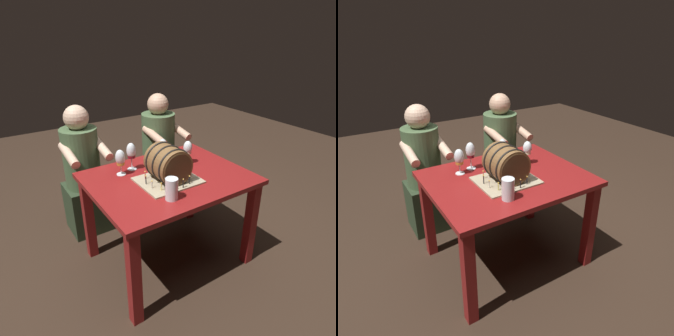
% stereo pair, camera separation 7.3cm
% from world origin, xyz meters
% --- Properties ---
extents(ground_plane, '(8.00, 8.00, 0.00)m').
position_xyz_m(ground_plane, '(0.00, 0.00, 0.00)').
color(ground_plane, '#332319').
extents(dining_table, '(1.11, 0.87, 0.73)m').
position_xyz_m(dining_table, '(0.00, 0.00, 0.61)').
color(dining_table, maroon).
rests_on(dining_table, ground).
extents(barrel_cake, '(0.41, 0.34, 0.26)m').
position_xyz_m(barrel_cake, '(-0.04, -0.06, 0.86)').
color(barrel_cake, tan).
rests_on(barrel_cake, dining_table).
extents(wine_glass_amber, '(0.07, 0.07, 0.19)m').
position_xyz_m(wine_glass_amber, '(-0.27, 0.21, 0.86)').
color(wine_glass_amber, white).
rests_on(wine_glass_amber, dining_table).
extents(wine_glass_white, '(0.07, 0.07, 0.18)m').
position_xyz_m(wine_glass_white, '(0.25, 0.11, 0.86)').
color(wine_glass_white, white).
rests_on(wine_glass_white, dining_table).
extents(wine_glass_empty, '(0.07, 0.07, 0.20)m').
position_xyz_m(wine_glass_empty, '(0.10, 0.22, 0.87)').
color(wine_glass_empty, white).
rests_on(wine_glass_empty, dining_table).
extents(wine_glass_red, '(0.07, 0.07, 0.21)m').
position_xyz_m(wine_glass_red, '(-0.16, 0.25, 0.87)').
color(wine_glass_red, white).
rests_on(wine_glass_red, dining_table).
extents(beer_pint, '(0.08, 0.08, 0.14)m').
position_xyz_m(beer_pint, '(-0.16, -0.27, 0.80)').
color(beer_pint, white).
rests_on(beer_pint, dining_table).
extents(person_seated_left, '(0.35, 0.45, 1.15)m').
position_xyz_m(person_seated_left, '(-0.38, 0.74, 0.51)').
color(person_seated_left, '#2A3A24').
rests_on(person_seated_left, ground).
extents(person_seated_right, '(0.37, 0.47, 1.16)m').
position_xyz_m(person_seated_right, '(0.38, 0.74, 0.52)').
color(person_seated_right, '#2A3A24').
rests_on(person_seated_right, ground).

